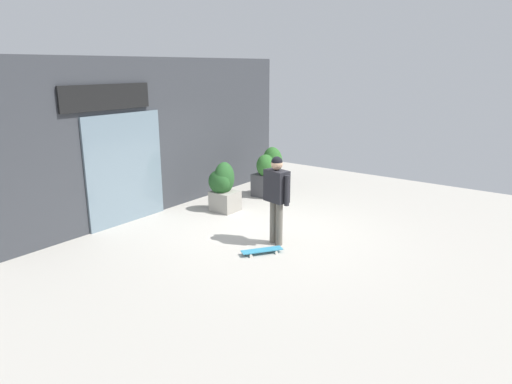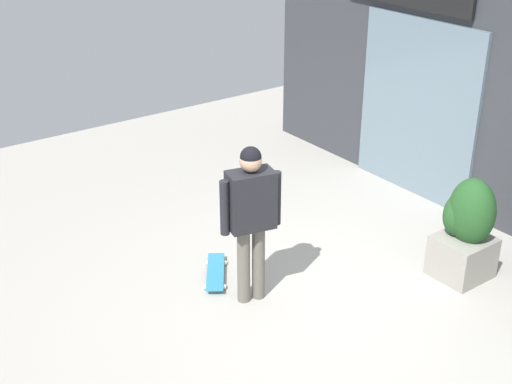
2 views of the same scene
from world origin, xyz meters
The scene contains 5 objects.
ground_plane centered at (0.00, 0.00, 0.00)m, with size 12.00×12.00×0.00m, color #B2ADA3.
building_facade centered at (-0.06, 2.87, 1.69)m, with size 8.05×0.31×3.42m.
skateboarder centered at (-0.39, -0.51, 1.02)m, with size 0.35×0.61×1.67m.
skateboard centered at (-0.94, -0.58, 0.06)m, with size 0.71×0.57×0.08m.
planter_box_right centered at (0.56, 1.60, 0.57)m, with size 0.57×0.64×1.14m.
Camera 2 is at (4.43, -3.96, 4.05)m, focal length 48.65 mm.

